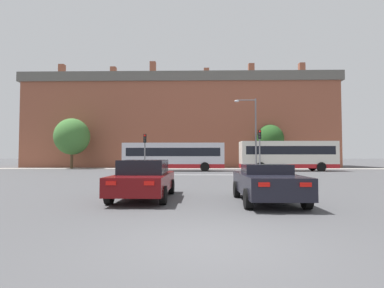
% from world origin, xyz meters
% --- Properties ---
extents(ground_plane, '(400.00, 400.00, 0.00)m').
position_xyz_m(ground_plane, '(0.00, 0.00, 0.00)').
color(ground_plane, '#474749').
extents(stop_line_strip, '(8.55, 0.30, 0.01)m').
position_xyz_m(stop_line_strip, '(0.00, 20.76, 0.00)').
color(stop_line_strip, silver).
rests_on(stop_line_strip, ground_plane).
extents(far_pavement, '(69.50, 2.50, 0.01)m').
position_xyz_m(far_pavement, '(0.00, 33.99, 0.01)').
color(far_pavement, '#A09B91').
rests_on(far_pavement, ground_plane).
extents(brick_civic_building, '(47.08, 12.27, 16.41)m').
position_xyz_m(brick_civic_building, '(-2.98, 42.80, 6.99)').
color(brick_civic_building, brown).
rests_on(brick_civic_building, ground_plane).
extents(car_saloon_left, '(2.08, 4.69, 1.49)m').
position_xyz_m(car_saloon_left, '(-2.30, 5.95, 0.76)').
color(car_saloon_left, '#600C0F').
rests_on(car_saloon_left, ground_plane).
extents(car_roadster_right, '(2.03, 4.34, 1.34)m').
position_xyz_m(car_roadster_right, '(2.22, 5.07, 0.70)').
color(car_roadster_right, black).
rests_on(car_roadster_right, ground_plane).
extents(bus_crossing_lead, '(11.04, 2.67, 3.09)m').
position_xyz_m(bus_crossing_lead, '(-2.92, 27.58, 1.66)').
color(bus_crossing_lead, silver).
rests_on(bus_crossing_lead, ground_plane).
extents(bus_crossing_trailing, '(10.40, 2.77, 3.28)m').
position_xyz_m(bus_crossing_trailing, '(9.70, 27.89, 1.76)').
color(bus_crossing_trailing, silver).
rests_on(bus_crossing_trailing, ground_plane).
extents(traffic_light_near_left, '(0.26, 0.31, 3.69)m').
position_xyz_m(traffic_light_near_left, '(-5.16, 21.99, 2.51)').
color(traffic_light_near_left, slate).
rests_on(traffic_light_near_left, ground_plane).
extents(traffic_light_near_right, '(0.26, 0.31, 4.00)m').
position_xyz_m(traffic_light_near_right, '(5.31, 21.30, 2.70)').
color(traffic_light_near_right, slate).
rests_on(traffic_light_near_right, ground_plane).
extents(street_lamp_junction, '(2.32, 0.36, 7.73)m').
position_xyz_m(street_lamp_junction, '(5.48, 25.93, 4.70)').
color(street_lamp_junction, slate).
rests_on(street_lamp_junction, ground_plane).
extents(pedestrian_waiting, '(0.45, 0.35, 1.61)m').
position_xyz_m(pedestrian_waiting, '(9.58, 34.70, 0.93)').
color(pedestrian_waiting, brown).
rests_on(pedestrian_waiting, ground_plane).
extents(pedestrian_walking_east, '(0.41, 0.45, 1.73)m').
position_xyz_m(pedestrian_walking_east, '(-5.88, 33.51, 1.02)').
color(pedestrian_walking_east, '#333851').
rests_on(pedestrian_walking_east, ground_plane).
extents(tree_by_building, '(3.81, 3.81, 6.09)m').
position_xyz_m(tree_by_building, '(9.96, 36.76, 4.08)').
color(tree_by_building, '#4C3823').
rests_on(tree_by_building, ground_plane).
extents(tree_kerbside, '(4.61, 4.61, 6.69)m').
position_xyz_m(tree_kerbside, '(-17.06, 33.91, 4.26)').
color(tree_kerbside, '#4C3823').
rests_on(tree_kerbside, ground_plane).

